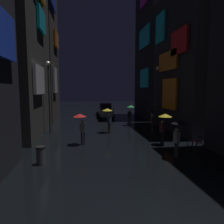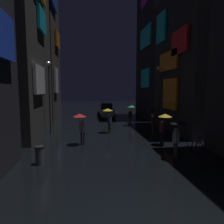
# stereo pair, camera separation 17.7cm
# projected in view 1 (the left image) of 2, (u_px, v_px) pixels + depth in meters

# --- Properties ---
(building_left_mid) EXTENTS (4.25, 8.49, 19.91)m
(building_left_mid) POSITION_uv_depth(u_px,v_px,m) (13.00, 9.00, 15.52)
(building_left_mid) COLOR #33302D
(building_left_mid) RESTS_ON ground
(building_left_far) EXTENTS (4.25, 7.52, 17.75)m
(building_left_far) POSITION_uv_depth(u_px,v_px,m) (38.00, 46.00, 23.91)
(building_left_far) COLOR #2D2826
(building_left_far) RESTS_ON ground
(building_right_mid) EXTENTS (4.25, 8.26, 12.49)m
(building_right_mid) POSITION_uv_depth(u_px,v_px,m) (191.00, 61.00, 17.95)
(building_right_mid) COLOR #232328
(building_right_mid) RESTS_ON ground
(building_right_far) EXTENTS (4.25, 7.26, 24.42)m
(building_right_far) POSITION_uv_depth(u_px,v_px,m) (158.00, 23.00, 25.64)
(building_right_far) COLOR black
(building_right_far) RESTS_ON ground
(pedestrian_foreground_left_yellow) EXTENTS (0.90, 0.90, 2.12)m
(pedestrian_foreground_left_yellow) POSITION_uv_depth(u_px,v_px,m) (164.00, 120.00, 13.33)
(pedestrian_foreground_left_yellow) COLOR black
(pedestrian_foreground_left_yellow) RESTS_ON ground
(pedestrian_near_crossing_green) EXTENTS (0.90, 0.90, 2.12)m
(pedestrian_near_crossing_green) POSITION_uv_depth(u_px,v_px,m) (131.00, 110.00, 20.49)
(pedestrian_near_crossing_green) COLOR #2D2D38
(pedestrian_near_crossing_green) RESTS_ON ground
(pedestrian_midstreet_left_black) EXTENTS (0.90, 0.90, 2.12)m
(pedestrian_midstreet_left_black) POSITION_uv_depth(u_px,v_px,m) (179.00, 128.00, 10.62)
(pedestrian_midstreet_left_black) COLOR #38332D
(pedestrian_midstreet_left_black) RESTS_ON ground
(pedestrian_far_right_red) EXTENTS (0.90, 0.90, 2.12)m
(pedestrian_far_right_red) POSITION_uv_depth(u_px,v_px,m) (81.00, 120.00, 13.31)
(pedestrian_far_right_red) COLOR #2D2D38
(pedestrian_far_right_red) RESTS_ON ground
(pedestrian_midstreet_centre_yellow) EXTENTS (0.90, 0.90, 2.12)m
(pedestrian_midstreet_centre_yellow) POSITION_uv_depth(u_px,v_px,m) (108.00, 114.00, 17.04)
(pedestrian_midstreet_centre_yellow) COLOR #38332D
(pedestrian_midstreet_centre_yellow) RESTS_ON ground
(pedestrian_foreground_right_black) EXTENTS (0.90, 0.90, 2.12)m
(pedestrian_foreground_right_black) POSITION_uv_depth(u_px,v_px,m) (152.00, 114.00, 16.81)
(pedestrian_foreground_right_black) COLOR #2D2D38
(pedestrian_foreground_right_black) RESTS_ON ground
(bicycle_parked_at_storefront) EXTENTS (0.12, 1.82, 0.96)m
(bicycle_parked_at_storefront) POSITION_uv_depth(u_px,v_px,m) (195.00, 144.00, 12.31)
(bicycle_parked_at_storefront) COLOR black
(bicycle_parked_at_storefront) RESTS_ON ground
(car_distant) EXTENTS (2.30, 4.17, 1.92)m
(car_distant) POSITION_uv_depth(u_px,v_px,m) (105.00, 110.00, 26.87)
(car_distant) COLOR #99999E
(car_distant) RESTS_ON ground
(streetlamp_left_far) EXTENTS (0.36, 0.36, 6.05)m
(streetlamp_left_far) POSITION_uv_depth(u_px,v_px,m) (49.00, 89.00, 16.68)
(streetlamp_left_far) COLOR #2D2D33
(streetlamp_left_far) RESTS_ON ground
(streetlamp_right_far) EXTENTS (0.36, 0.36, 5.95)m
(streetlamp_right_far) POSITION_uv_depth(u_px,v_px,m) (157.00, 90.00, 19.48)
(streetlamp_right_far) COLOR #2D2D33
(streetlamp_right_far) RESTS_ON ground
(trash_bin) EXTENTS (0.46, 0.46, 0.93)m
(trash_bin) POSITION_uv_depth(u_px,v_px,m) (41.00, 155.00, 9.87)
(trash_bin) COLOR #3F3F47
(trash_bin) RESTS_ON ground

